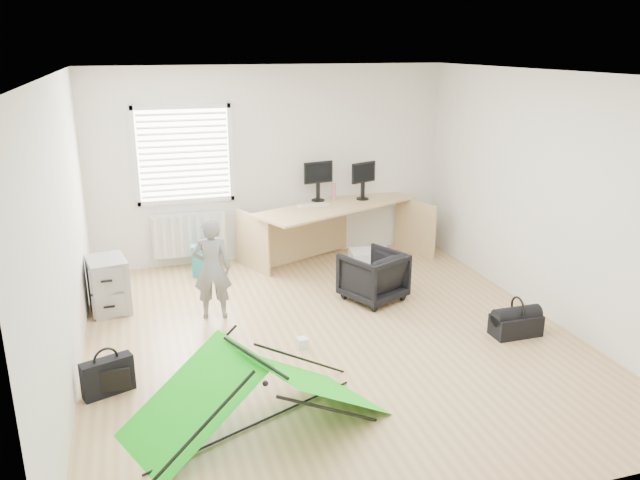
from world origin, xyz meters
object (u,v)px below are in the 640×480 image
object	(u,v)px
thermos	(334,192)
office_chair	(373,276)
storage_crate	(370,261)
monitor_left	(318,187)
person	(212,269)
laptop_bag	(108,376)
monitor_right	(363,186)
filing_cabinet	(108,285)
duffel_bag	(516,325)
kite	(256,392)
desk	(337,233)

from	to	relation	value
thermos	office_chair	bearing A→B (deg)	-92.40
thermos	storage_crate	world-z (taller)	thermos
office_chair	monitor_left	bearing A→B (deg)	-109.10
office_chair	person	bearing A→B (deg)	-26.29
person	laptop_bag	bearing A→B (deg)	60.39
monitor_right	storage_crate	bearing A→B (deg)	-123.49
filing_cabinet	laptop_bag	xyz separation A→B (m)	(0.02, -1.90, -0.15)
person	laptop_bag	distance (m)	1.81
monitor_left	office_chair	world-z (taller)	monitor_left
monitor_right	thermos	xyz separation A→B (m)	(-0.39, 0.13, -0.09)
office_chair	duffel_bag	distance (m)	1.75
kite	storage_crate	xyz separation A→B (m)	(2.18, 3.10, -0.16)
filing_cabinet	storage_crate	size ratio (longest dim) A/B	1.20
thermos	laptop_bag	xyz separation A→B (m)	(-3.09, -3.09, -0.77)
monitor_right	person	world-z (taller)	monitor_right
desk	duffel_bag	xyz separation A→B (m)	(1.09, -2.79, -0.30)
desk	laptop_bag	world-z (taller)	desk
monitor_left	monitor_right	world-z (taller)	monitor_left
monitor_left	person	xyz separation A→B (m)	(-1.73, -1.69, -0.46)
monitor_left	laptop_bag	bearing A→B (deg)	-143.33
laptop_bag	person	bearing A→B (deg)	30.33
desk	duffel_bag	distance (m)	3.01
desk	duffel_bag	world-z (taller)	desk
duffel_bag	office_chair	bearing A→B (deg)	129.16
filing_cabinet	office_chair	xyz separation A→B (m)	(3.03, -0.58, -0.02)
monitor_right	thermos	distance (m)	0.42
desk	laptop_bag	size ratio (longest dim) A/B	5.44
filing_cabinet	duffel_bag	distance (m)	4.57
kite	duffel_bag	distance (m)	3.08
monitor_left	office_chair	xyz separation A→B (m)	(0.17, -1.74, -0.74)
desk	thermos	world-z (taller)	thermos
kite	thermos	bearing A→B (deg)	40.38
filing_cabinet	kite	xyz separation A→B (m)	(1.18, -2.75, -0.01)
kite	office_chair	bearing A→B (deg)	25.94
monitor_left	duffel_bag	bearing A→B (deg)	-77.91
monitor_right	duffel_bag	xyz separation A→B (m)	(0.64, -2.98, -0.91)
filing_cabinet	thermos	distance (m)	3.39
monitor_left	thermos	size ratio (longest dim) A/B	1.94
desk	thermos	distance (m)	0.62
filing_cabinet	monitor_left	bearing A→B (deg)	11.60
thermos	kite	distance (m)	4.43
desk	office_chair	size ratio (longest dim) A/B	3.69
office_chair	person	size ratio (longest dim) A/B	0.57
laptop_bag	thermos	bearing A→B (deg)	24.36
filing_cabinet	storage_crate	world-z (taller)	filing_cabinet
desk	laptop_bag	bearing A→B (deg)	-161.57
kite	storage_crate	world-z (taller)	kite
kite	laptop_bag	xyz separation A→B (m)	(-1.16, 0.85, -0.14)
desk	monitor_left	bearing A→B (deg)	99.21
filing_cabinet	office_chair	world-z (taller)	filing_cabinet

